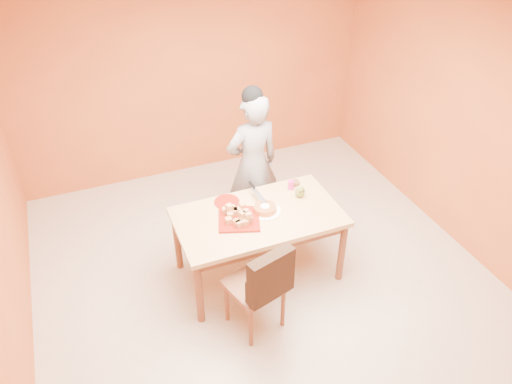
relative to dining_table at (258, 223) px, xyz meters
name	(u,v)px	position (x,y,z in m)	size (l,w,h in m)	color
floor	(269,287)	(0.02, -0.24, -0.67)	(5.00, 5.00, 0.00)	beige
ceiling	(275,17)	(0.02, -0.24, 2.03)	(5.00, 5.00, 0.00)	white
wall_back	(191,74)	(0.02, 2.26, 0.68)	(4.50, 4.50, 0.00)	#CA662E
wall_right	(478,130)	(2.27, -0.24, 0.68)	(5.00, 5.00, 0.00)	#CA662E
dining_table	(258,223)	(0.00, 0.00, 0.00)	(1.60, 0.90, 0.76)	tan
dining_chair	(256,285)	(-0.28, -0.63, -0.15)	(0.57, 0.64, 1.00)	brown
pastry_pile	(239,214)	(-0.20, 0.00, 0.17)	(0.35, 0.35, 0.11)	tan
person	(253,165)	(0.24, 0.76, 0.17)	(0.61, 0.40, 1.66)	gray
pastry_platter	(239,219)	(-0.20, 0.00, 0.11)	(0.38, 0.38, 0.02)	maroon
red_dinner_plate	(227,202)	(-0.22, 0.31, 0.10)	(0.25, 0.25, 0.02)	maroon
white_cake_plate	(265,211)	(0.08, 0.03, 0.10)	(0.31, 0.31, 0.01)	white
sponge_cake	(265,208)	(0.08, 0.03, 0.13)	(0.22, 0.22, 0.05)	orange
cake_server	(259,195)	(0.09, 0.21, 0.16)	(0.05, 0.27, 0.01)	white
egg_ornament	(300,192)	(0.50, 0.12, 0.16)	(0.10, 0.08, 0.13)	olive
magenta_glass	(291,185)	(0.48, 0.29, 0.14)	(0.07, 0.07, 0.09)	#D31F7F
checker_tin	(294,183)	(0.55, 0.35, 0.11)	(0.10, 0.10, 0.03)	#3A1F0F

